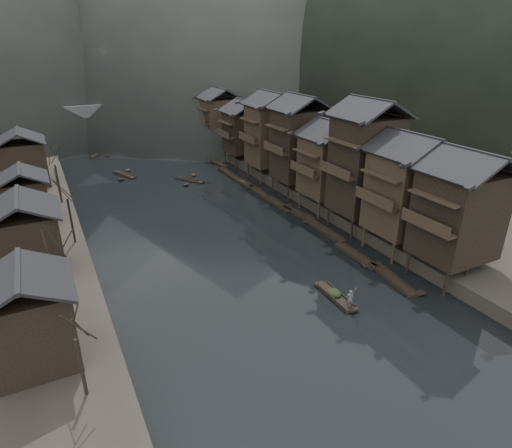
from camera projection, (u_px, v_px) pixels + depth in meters
water at (262, 280)px, 43.57m from camera, size 300.00×300.00×0.00m
right_bank at (320, 150)px, 90.41m from camera, size 40.00×200.00×1.80m
stilt_houses at (308, 140)px, 62.39m from camera, size 9.00×67.60×16.55m
left_houses at (24, 199)px, 49.20m from camera, size 8.10×53.20×8.73m
bare_trees at (60, 207)px, 43.75m from camera, size 3.92×43.28×7.83m
moored_sampans at (269, 198)px, 65.27m from camera, size 2.73×61.55×0.46m
midriver_boats at (124, 161)px, 84.60m from camera, size 15.64×43.13×0.45m
stone_bridge at (120, 119)px, 100.30m from camera, size 40.00×6.00×9.00m
hero_sampan at (335, 296)px, 40.41m from camera, size 1.37×5.61×0.44m
cargo_heap at (334, 290)px, 40.37m from camera, size 1.23×1.61×0.74m
boatman at (350, 296)px, 38.39m from camera, size 0.78×0.70×1.78m
bamboo_pole at (355, 271)px, 37.45m from camera, size 1.33×2.29×3.34m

